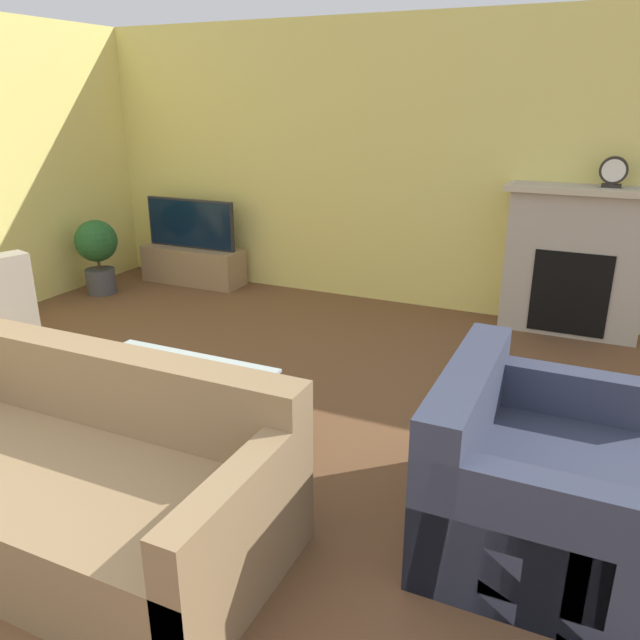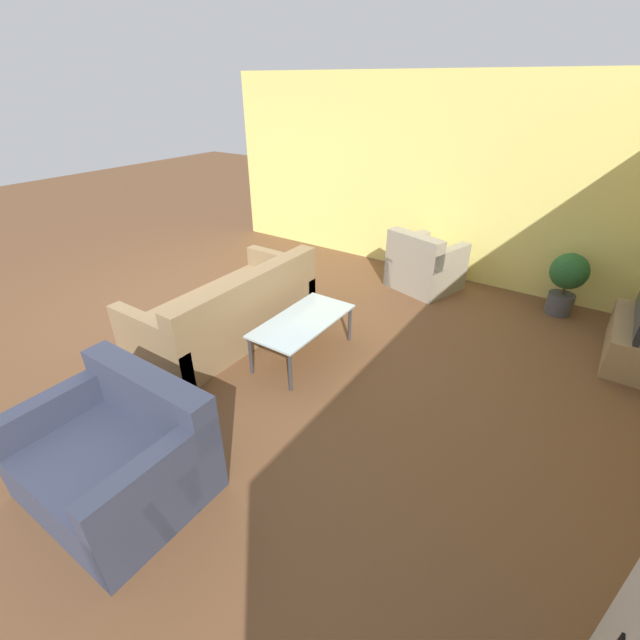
# 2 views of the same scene
# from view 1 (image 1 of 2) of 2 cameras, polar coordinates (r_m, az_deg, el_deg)

# --- Properties ---
(wall_back) EXTENTS (8.84, 0.06, 2.70)m
(wall_back) POSITION_cam_1_polar(r_m,az_deg,el_deg) (6.33, 3.88, 13.94)
(wall_back) COLOR #EADB72
(wall_back) RESTS_ON ground_plane
(fireplace) EXTENTS (1.27, 0.40, 1.29)m
(fireplace) POSITION_cam_1_polar(r_m,az_deg,el_deg) (5.83, 22.31, 5.22)
(fireplace) COLOR #B2A899
(fireplace) RESTS_ON ground_plane
(tv_stand) EXTENTS (1.16, 0.39, 0.40)m
(tv_stand) POSITION_cam_1_polar(r_m,az_deg,el_deg) (7.17, -11.49, 4.94)
(tv_stand) COLOR #997A56
(tv_stand) RESTS_ON ground_plane
(tv) EXTENTS (1.09, 0.06, 0.54)m
(tv) POSITION_cam_1_polar(r_m,az_deg,el_deg) (7.06, -11.76, 8.62)
(tv) COLOR #232328
(tv) RESTS_ON tv_stand
(couch_sectional) EXTENTS (2.13, 0.99, 0.82)m
(couch_sectional) POSITION_cam_1_polar(r_m,az_deg,el_deg) (3.26, -21.94, -13.36)
(couch_sectional) COLOR #8C704C
(couch_sectional) RESTS_ON ground_plane
(couch_loveseat) EXTENTS (0.94, 1.20, 0.82)m
(couch_loveseat) POSITION_cam_1_polar(r_m,az_deg,el_deg) (3.17, 18.61, -13.81)
(couch_loveseat) COLOR #33384C
(couch_loveseat) RESTS_ON ground_plane
(coffee_table) EXTENTS (1.16, 0.57, 0.44)m
(coffee_table) POSITION_cam_1_polar(r_m,az_deg,el_deg) (3.87, -13.15, -5.02)
(coffee_table) COLOR #333338
(coffee_table) RESTS_ON ground_plane
(potted_plant) EXTENTS (0.43, 0.43, 0.78)m
(potted_plant) POSITION_cam_1_polar(r_m,az_deg,el_deg) (6.98, -19.70, 6.02)
(potted_plant) COLOR #47474C
(potted_plant) RESTS_ON ground_plane
(mantel_clock) EXTENTS (0.22, 0.07, 0.25)m
(mantel_clock) POSITION_cam_1_polar(r_m,az_deg,el_deg) (5.71, 25.25, 12.19)
(mantel_clock) COLOR #28231E
(mantel_clock) RESTS_ON fireplace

